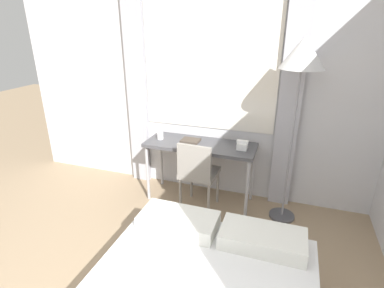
{
  "coord_description": "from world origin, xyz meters",
  "views": [
    {
      "loc": [
        0.99,
        -0.5,
        2.03
      ],
      "look_at": [
        0.08,
        2.17,
        0.9
      ],
      "focal_mm": 28.0,
      "sensor_mm": 36.0,
      "label": 1
    }
  ],
  "objects_px": {
    "standing_lamp": "(302,63)",
    "telephone": "(242,145)",
    "desk": "(200,149)",
    "book": "(191,140)",
    "mug": "(160,136)",
    "desk_chair": "(198,171)"
  },
  "relations": [
    {
      "from": "standing_lamp",
      "to": "mug",
      "type": "bearing_deg",
      "value": 178.45
    },
    {
      "from": "desk_chair",
      "to": "telephone",
      "type": "distance_m",
      "value": 0.57
    },
    {
      "from": "desk_chair",
      "to": "telephone",
      "type": "relative_size",
      "value": 6.48
    },
    {
      "from": "desk_chair",
      "to": "book",
      "type": "height_order",
      "value": "desk_chair"
    },
    {
      "from": "desk_chair",
      "to": "telephone",
      "type": "bearing_deg",
      "value": 28.93
    },
    {
      "from": "desk",
      "to": "book",
      "type": "xyz_separation_m",
      "value": [
        -0.13,
        0.02,
        0.08
      ]
    },
    {
      "from": "mug",
      "to": "telephone",
      "type": "bearing_deg",
      "value": 0.87
    },
    {
      "from": "desk_chair",
      "to": "book",
      "type": "relative_size",
      "value": 4.0
    },
    {
      "from": "desk",
      "to": "desk_chair",
      "type": "relative_size",
      "value": 1.49
    },
    {
      "from": "book",
      "to": "mug",
      "type": "xyz_separation_m",
      "value": [
        -0.37,
        -0.04,
        0.03
      ]
    },
    {
      "from": "book",
      "to": "mug",
      "type": "relative_size",
      "value": 2.57
    },
    {
      "from": "telephone",
      "to": "mug",
      "type": "bearing_deg",
      "value": -179.13
    },
    {
      "from": "desk_chair",
      "to": "mug",
      "type": "height_order",
      "value": "desk_chair"
    },
    {
      "from": "telephone",
      "to": "desk_chair",
      "type": "bearing_deg",
      "value": -153.86
    },
    {
      "from": "desk",
      "to": "desk_chair",
      "type": "height_order",
      "value": "desk_chair"
    },
    {
      "from": "book",
      "to": "desk",
      "type": "bearing_deg",
      "value": -11.0
    },
    {
      "from": "desk_chair",
      "to": "book",
      "type": "distance_m",
      "value": 0.39
    },
    {
      "from": "desk_chair",
      "to": "book",
      "type": "xyz_separation_m",
      "value": [
        -0.17,
        0.25,
        0.26
      ]
    },
    {
      "from": "standing_lamp",
      "to": "telephone",
      "type": "xyz_separation_m",
      "value": [
        -0.5,
        0.06,
        -0.91
      ]
    },
    {
      "from": "desk",
      "to": "standing_lamp",
      "type": "height_order",
      "value": "standing_lamp"
    },
    {
      "from": "desk_chair",
      "to": "mug",
      "type": "distance_m",
      "value": 0.65
    },
    {
      "from": "standing_lamp",
      "to": "book",
      "type": "height_order",
      "value": "standing_lamp"
    }
  ]
}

